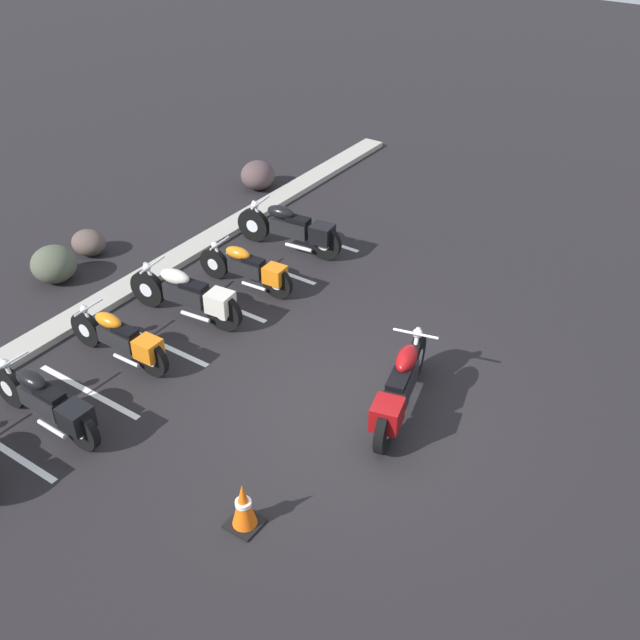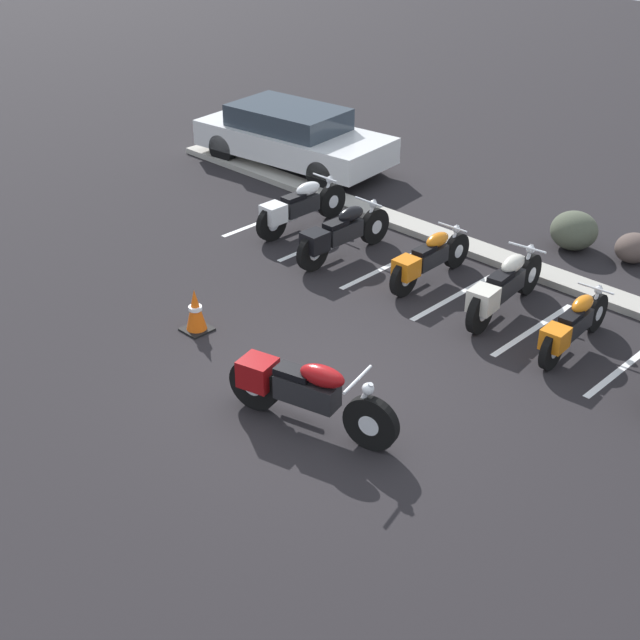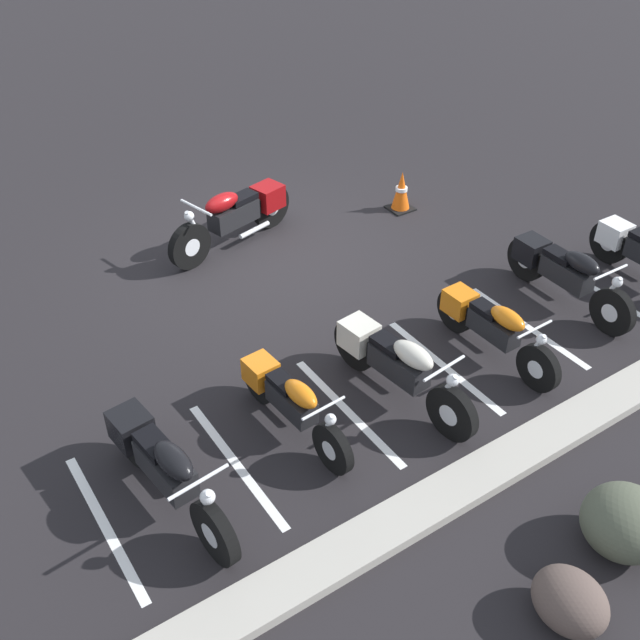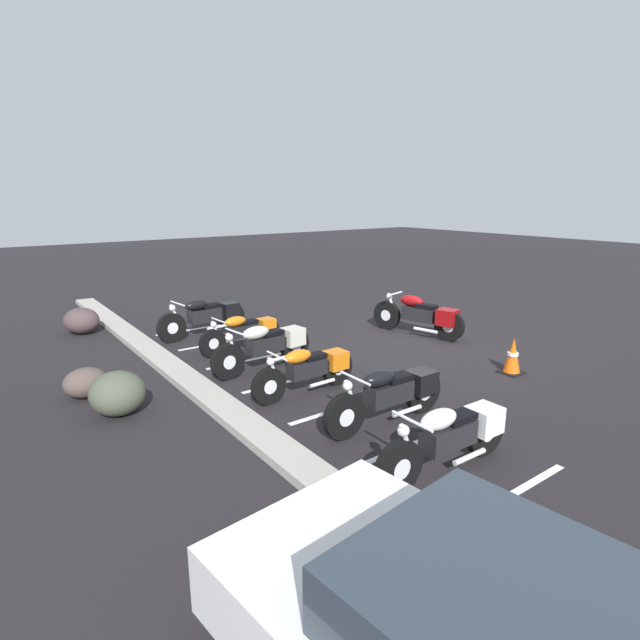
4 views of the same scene
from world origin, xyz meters
TOP-DOWN VIEW (x-y plane):
  - ground at (0.00, 0.00)m, footprint 60.00×60.00m
  - motorcycle_maroon_featured at (0.25, -0.55)m, footprint 2.34×0.91m
  - parked_bike_0 at (-4.10, 3.63)m, footprint 0.61×2.17m
  - parked_bike_1 at (-2.72, 3.29)m, footprint 0.61×2.19m
  - parked_bike_2 at (-1.07, 3.60)m, footprint 0.57×2.02m
  - parked_bike_3 at (0.40, 3.55)m, footprint 0.67×2.24m
  - parked_bike_4 at (1.72, 3.34)m, footprint 0.55×1.96m
  - parked_bike_5 at (3.30, 3.52)m, footprint 0.68×2.27m
  - concrete_curb at (0.00, 5.12)m, footprint 18.00×0.50m
  - landscape_rock_0 at (0.94, 6.71)m, footprint 0.61×0.71m
  - landscape_rock_1 at (5.21, 5.92)m, footprint 1.12×1.09m
  - landscape_rock_2 at (-5.06, 6.19)m, footprint 0.85×0.77m
  - landscape_rock_3 at (-0.07, 6.46)m, footprint 1.14×1.14m
  - traffic_cone at (-2.54, -0.01)m, footprint 0.40×0.40m
  - stall_line_0 at (-4.86, 3.51)m, footprint 0.10×2.10m
  - stall_line_1 at (-3.39, 3.51)m, footprint 0.10×2.10m
  - stall_line_2 at (-1.91, 3.51)m, footprint 0.10×2.10m
  - stall_line_3 at (-0.44, 3.51)m, footprint 0.10×2.10m
  - stall_line_4 at (1.03, 3.51)m, footprint 0.10×2.10m
  - stall_line_5 at (2.51, 3.51)m, footprint 0.10×2.10m
  - stall_line_6 at (3.98, 3.51)m, footprint 0.10×2.10m

SIDE VIEW (x-z plane):
  - ground at x=0.00m, z-range 0.00..0.00m
  - stall_line_0 at x=-4.86m, z-range 0.00..0.00m
  - stall_line_1 at x=-3.39m, z-range 0.00..0.00m
  - stall_line_2 at x=-1.91m, z-range 0.00..0.00m
  - stall_line_3 at x=-0.44m, z-range 0.00..0.00m
  - stall_line_4 at x=1.03m, z-range 0.00..0.00m
  - stall_line_5 at x=2.51m, z-range 0.00..0.00m
  - stall_line_6 at x=3.98m, z-range 0.00..0.00m
  - concrete_curb at x=0.00m, z-range 0.00..0.12m
  - landscape_rock_2 at x=-5.06m, z-range 0.00..0.47m
  - landscape_rock_0 at x=0.94m, z-range 0.00..0.50m
  - landscape_rock_1 at x=5.21m, z-range 0.00..0.63m
  - traffic_cone at x=-2.54m, z-range -0.02..0.66m
  - landscape_rock_3 at x=-0.07m, z-range 0.00..0.67m
  - parked_bike_4 at x=1.72m, z-range 0.02..0.80m
  - parked_bike_2 at x=-1.07m, z-range 0.03..0.82m
  - parked_bike_0 at x=-4.10m, z-range 0.03..0.88m
  - parked_bike_1 at x=-2.72m, z-range 0.03..0.89m
  - parked_bike_3 at x=0.40m, z-range 0.03..0.91m
  - parked_bike_5 at x=3.30m, z-range 0.03..0.92m
  - motorcycle_maroon_featured at x=0.25m, z-range 0.03..0.97m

